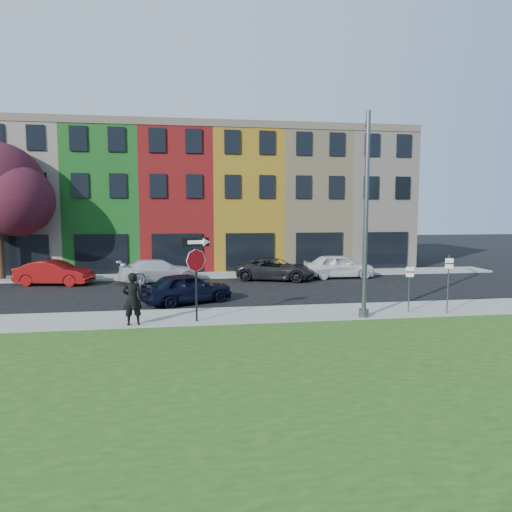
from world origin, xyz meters
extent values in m
plane|color=black|center=(0.00, 0.00, 0.00)|extent=(120.00, 120.00, 0.00)
cube|color=gray|center=(2.00, 3.00, 0.06)|extent=(40.00, 3.00, 0.12)
cube|color=gray|center=(-3.00, 15.00, 0.06)|extent=(40.00, 2.40, 0.12)
cube|color=beige|center=(-15.00, 21.20, 5.00)|extent=(5.00, 10.00, 10.00)
cube|color=green|center=(-10.00, 21.20, 5.00)|extent=(5.00, 10.00, 10.00)
cube|color=#B31D1D|center=(-5.00, 21.20, 5.00)|extent=(5.00, 10.00, 10.00)
cube|color=gold|center=(0.00, 21.20, 5.00)|extent=(5.00, 10.00, 10.00)
cube|color=tan|center=(5.00, 21.20, 5.00)|extent=(5.00, 10.00, 10.00)
cube|color=#B3A797|center=(10.00, 21.20, 5.00)|extent=(5.00, 10.00, 10.00)
cube|color=black|center=(-2.50, 16.14, 1.50)|extent=(30.00, 0.12, 2.60)
cylinder|color=black|center=(-4.01, 2.16, 1.70)|extent=(0.08, 0.08, 3.16)
cylinder|color=silver|center=(-4.01, 2.14, 2.49)|extent=(0.87, 0.23, 0.89)
cylinder|color=maroon|center=(-4.01, 2.11, 2.49)|extent=(0.83, 0.21, 0.85)
cube|color=black|center=(-4.01, 2.14, 3.19)|extent=(1.03, 0.28, 0.34)
cube|color=silver|center=(-4.01, 2.11, 3.19)|extent=(0.65, 0.17, 0.14)
imported|color=black|center=(-6.38, 1.94, 1.11)|extent=(0.85, 0.66, 1.98)
imported|color=black|center=(-4.37, 6.25, 0.73)|extent=(4.99, 5.59, 1.46)
imported|color=maroon|center=(-12.10, 12.77, 0.72)|extent=(3.24, 4.97, 1.44)
imported|color=silver|center=(-6.07, 12.93, 0.70)|extent=(4.64, 5.92, 1.40)
imported|color=black|center=(1.16, 12.68, 0.69)|extent=(5.29, 6.34, 1.38)
imported|color=silver|center=(5.39, 12.98, 0.77)|extent=(2.12, 4.65, 1.54)
cylinder|color=#4C4F52|center=(2.66, 1.90, 4.18)|extent=(0.18, 0.18, 8.12)
cylinder|color=#4C4F52|center=(2.66, 1.90, 0.27)|extent=(0.40, 0.40, 0.30)
cylinder|color=#4C4F52|center=(3.03, 2.83, 8.14)|extent=(0.84, 1.91, 0.12)
cube|color=#4C4F52|center=(3.43, 3.86, 8.09)|extent=(0.43, 0.60, 0.16)
cylinder|color=#4C4F52|center=(4.83, 2.37, 1.12)|extent=(0.05, 0.05, 2.00)
cube|color=silver|center=(4.83, 2.34, 1.84)|extent=(0.31, 0.11, 0.42)
cube|color=maroon|center=(4.83, 2.32, 1.84)|extent=(0.31, 0.10, 0.06)
cylinder|color=#4C4F52|center=(6.29, 1.90, 1.34)|extent=(0.05, 0.05, 2.44)
cube|color=silver|center=(6.29, 1.87, 2.22)|extent=(0.31, 0.13, 0.42)
cube|color=maroon|center=(6.29, 1.85, 2.22)|extent=(0.30, 0.12, 0.06)
cylinder|color=black|center=(-15.86, 15.08, 1.90)|extent=(0.44, 0.44, 3.55)
sphere|color=black|center=(-14.42, 14.22, 4.96)|extent=(4.30, 4.30, 4.30)
sphere|color=black|center=(-15.57, 15.65, 6.68)|extent=(3.44, 3.44, 3.44)
camera|label=1|loc=(-4.33, -15.28, 4.41)|focal=32.00mm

